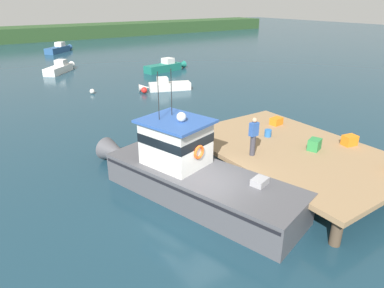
{
  "coord_description": "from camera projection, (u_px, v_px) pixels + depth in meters",
  "views": [
    {
      "loc": [
        -6.5,
        -8.81,
        7.21
      ],
      "look_at": [
        1.2,
        2.45,
        1.4
      ],
      "focal_mm": 32.15,
      "sensor_mm": 36.0,
      "label": 1
    }
  ],
  "objects": [
    {
      "name": "dock",
      "position": [
        292.0,
        151.0,
        14.96
      ],
      "size": [
        6.0,
        9.0,
        1.2
      ],
      "color": "#4C3D2D",
      "rests_on": "ground"
    },
    {
      "name": "mooring_buoy_inshore",
      "position": [
        92.0,
        91.0,
        27.99
      ],
      "size": [
        0.39,
        0.39,
        0.39
      ],
      "primitive_type": "sphere",
      "color": "silver",
      "rests_on": "ground"
    },
    {
      "name": "moored_boat_far_left",
      "position": [
        166.0,
        86.0,
        29.0
      ],
      "size": [
        4.36,
        2.34,
        1.1
      ],
      "color": "silver",
      "rests_on": "ground"
    },
    {
      "name": "bait_bucket",
      "position": [
        268.0,
        133.0,
        16.1
      ],
      "size": [
        0.32,
        0.32,
        0.34
      ],
      "primitive_type": "cylinder",
      "color": "#2866B2",
      "rests_on": "dock"
    },
    {
      "name": "crate_single_by_cleat",
      "position": [
        314.0,
        145.0,
        14.67
      ],
      "size": [
        0.71,
        0.62,
        0.48
      ],
      "primitive_type": "cube",
      "rotation": [
        0.0,
        0.0,
        0.34
      ],
      "color": "#2D8442",
      "rests_on": "dock"
    },
    {
      "name": "ground_plane",
      "position": [
        202.0,
        206.0,
        12.89
      ],
      "size": [
        200.0,
        200.0,
        0.0
      ],
      "primitive_type": "plane",
      "color": "#193847"
    },
    {
      "name": "moored_boat_off_the_point",
      "position": [
        60.0,
        68.0,
        35.95
      ],
      "size": [
        4.1,
        4.31,
        1.26
      ],
      "color": "white",
      "rests_on": "ground"
    },
    {
      "name": "main_fishing_boat",
      "position": [
        189.0,
        172.0,
        13.27
      ],
      "size": [
        4.66,
        9.92,
        4.8
      ],
      "color": "#4C4C51",
      "rests_on": "ground"
    },
    {
      "name": "crate_stack_mid_dock",
      "position": [
        350.0,
        140.0,
        15.14
      ],
      "size": [
        0.67,
        0.55,
        0.45
      ],
      "primitive_type": "cube",
      "rotation": [
        0.0,
        0.0,
        -0.19
      ],
      "color": "orange",
      "rests_on": "dock"
    },
    {
      "name": "deckhand_by_the_boat",
      "position": [
        253.0,
        136.0,
        13.93
      ],
      "size": [
        0.36,
        0.22,
        1.63
      ],
      "color": "#383842",
      "rests_on": "dock"
    },
    {
      "name": "crate_single_far",
      "position": [
        276.0,
        121.0,
        17.62
      ],
      "size": [
        0.65,
        0.51,
        0.37
      ],
      "primitive_type": "cube",
      "rotation": [
        0.0,
        0.0,
        0.12
      ],
      "color": "orange",
      "rests_on": "dock"
    },
    {
      "name": "mooring_buoy_channel_marker",
      "position": [
        144.0,
        90.0,
        28.13
      ],
      "size": [
        0.51,
        0.51,
        0.51
      ],
      "primitive_type": "sphere",
      "color": "red",
      "rests_on": "ground"
    },
    {
      "name": "moored_boat_far_right",
      "position": [
        166.0,
        67.0,
        36.65
      ],
      "size": [
        5.29,
        2.04,
        1.32
      ],
      "color": "#196B5B",
      "rests_on": "ground"
    },
    {
      "name": "moored_boat_near_channel",
      "position": [
        59.0,
        49.0,
        49.36
      ],
      "size": [
        4.73,
        4.45,
        1.38
      ],
      "color": "#285184",
      "rests_on": "ground"
    }
  ]
}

